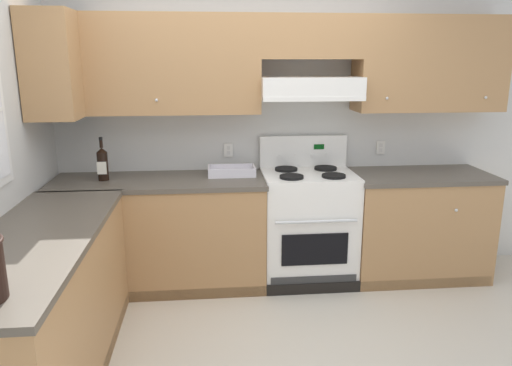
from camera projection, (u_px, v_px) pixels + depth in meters
wall_back at (291, 103)px, 4.14m from camera, size 4.68×0.57×2.55m
counter_back_run at (268, 230)px, 4.10m from camera, size 3.60×0.65×0.91m
counter_left_run at (43, 313)px, 2.76m from camera, size 0.63×1.91×0.91m
stove at (308, 225)px, 4.13m from camera, size 0.76×0.62×1.20m
wine_bottle at (103, 163)px, 3.84m from camera, size 0.08×0.09×0.34m
bowl at (232, 172)px, 4.04m from camera, size 0.39×0.22×0.07m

